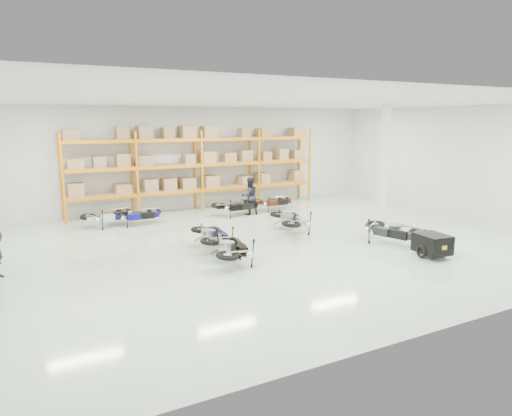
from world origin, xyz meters
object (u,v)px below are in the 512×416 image
moto_back_b (109,212)px  moto_back_d (273,199)px  moto_silver_left (291,216)px  moto_touring_right (392,227)px  moto_blue_centre (212,232)px  moto_black_far_left (231,244)px  moto_back_c (237,203)px  moto_back_a (137,212)px  trailer (432,244)px  person_back (249,196)px

moto_back_b → moto_back_d: moto_back_b is taller
moto_silver_left → moto_touring_right: moto_silver_left is taller
moto_silver_left → moto_blue_centre: bearing=27.6°
moto_black_far_left → moto_back_c: moto_black_far_left is taller
moto_black_far_left → moto_back_d: 7.83m
moto_back_a → moto_back_d: size_ratio=1.00×
moto_back_a → moto_back_b: bearing=77.9°
moto_blue_centre → moto_black_far_left: bearing=96.2°
moto_back_a → moto_back_b: size_ratio=0.96×
moto_blue_centre → moto_back_d: moto_blue_centre is taller
moto_blue_centre → trailer: moto_blue_centre is taller
trailer → moto_back_b: size_ratio=0.94×
moto_silver_left → moto_back_b: 6.82m
trailer → moto_back_a: 10.50m
moto_touring_right → trailer: 1.61m
moto_back_b → moto_black_far_left: bearing=-176.9°
moto_blue_centre → person_back: (3.43, 4.22, 0.24)m
moto_silver_left → moto_back_a: (-4.54, 3.73, -0.08)m
person_back → trailer: bearing=102.8°
moto_blue_centre → moto_touring_right: bearing=167.9°
moto_touring_right → moto_silver_left: bearing=110.6°
moto_touring_right → person_back: 6.64m
moto_back_a → moto_black_far_left: bearing=-167.0°
moto_blue_centre → moto_silver_left: bearing=-157.8°
moto_black_far_left → moto_silver_left: bearing=-131.8°
trailer → moto_back_c: (-2.47, 8.00, 0.16)m
moto_touring_right → moto_back_c: 6.86m
moto_back_a → moto_back_c: size_ratio=0.92×
moto_back_b → person_back: (5.66, -0.50, 0.27)m
moto_back_d → moto_touring_right: bearing=-173.9°
moto_back_c → person_back: 0.62m
moto_blue_centre → moto_black_far_left: (-0.10, -1.58, 0.01)m
moto_blue_centre → moto_silver_left: 3.39m
moto_silver_left → trailer: size_ratio=1.19×
moto_silver_left → moto_touring_right: bearing=140.5°
moto_blue_centre → moto_back_d: size_ratio=1.09×
moto_touring_right → moto_back_d: 6.72m
moto_back_c → moto_blue_centre: bearing=147.3°
moto_back_a → moto_back_b: 1.03m
moto_back_c → person_back: bearing=-93.8°
moto_blue_centre → moto_back_d: (4.78, 4.56, -0.05)m
moto_black_far_left → moto_touring_right: (5.44, -0.56, 0.01)m
moto_black_far_left → trailer: 5.85m
moto_blue_centre → moto_silver_left: moto_silver_left is taller
moto_silver_left → moto_back_d: (1.47, 3.83, -0.08)m
moto_black_far_left → moto_back_a: bearing=-65.2°
moto_back_a → person_back: (4.67, -0.24, 0.29)m
moto_black_far_left → moto_back_c: size_ratio=1.02×
moto_black_far_left → moto_back_d: size_ratio=1.10×
moto_back_b → moto_touring_right: bearing=-147.8°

